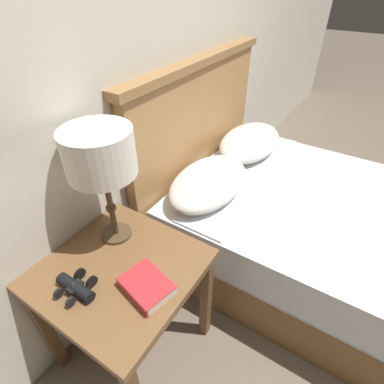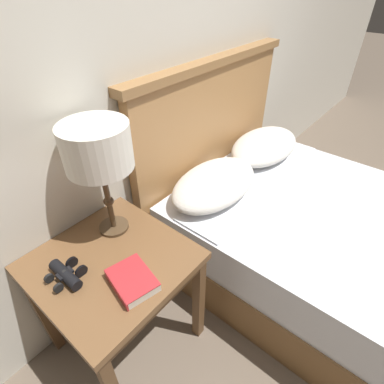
# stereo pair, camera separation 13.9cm
# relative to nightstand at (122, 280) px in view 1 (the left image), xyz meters

# --- Properties ---
(ground_plane) EXTENTS (20.00, 20.00, 0.00)m
(ground_plane) POSITION_rel_nightstand_xyz_m (0.48, -0.72, -0.54)
(ground_plane) COLOR #6B5B4C
(ground_plane) RESTS_ON ground
(wall_back) EXTENTS (8.00, 0.06, 2.60)m
(wall_back) POSITION_rel_nightstand_xyz_m (0.48, 0.32, 0.76)
(wall_back) COLOR beige
(wall_back) RESTS_ON ground_plane
(nightstand) EXTENTS (0.58, 0.58, 0.62)m
(nightstand) POSITION_rel_nightstand_xyz_m (0.00, 0.00, 0.00)
(nightstand) COLOR brown
(nightstand) RESTS_ON ground_plane
(bed) EXTENTS (1.36, 1.93, 1.17)m
(bed) POSITION_rel_nightstand_xyz_m (1.01, -0.60, -0.24)
(bed) COLOR brown
(bed) RESTS_ON ground_plane
(table_lamp) EXTENTS (0.26, 0.26, 0.50)m
(table_lamp) POSITION_rel_nightstand_xyz_m (0.13, 0.13, 0.48)
(table_lamp) COLOR #4C3823
(table_lamp) RESTS_ON nightstand
(book_on_nightstand) EXTENTS (0.18, 0.21, 0.04)m
(book_on_nightstand) POSITION_rel_nightstand_xyz_m (-0.02, -0.16, 0.10)
(book_on_nightstand) COLOR silver
(book_on_nightstand) RESTS_ON nightstand
(binoculars_pair) EXTENTS (0.14, 0.16, 0.05)m
(binoculars_pair) POSITION_rel_nightstand_xyz_m (-0.16, 0.05, 0.11)
(binoculars_pair) COLOR black
(binoculars_pair) RESTS_ON nightstand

